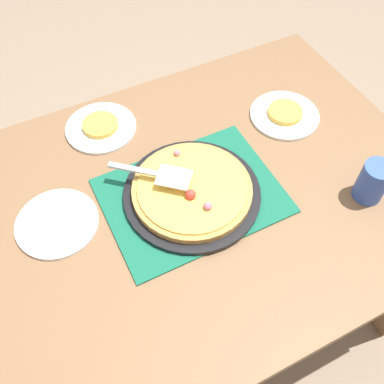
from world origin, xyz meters
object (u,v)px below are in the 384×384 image
at_px(plate_near_left, 101,128).
at_px(plate_far_right, 284,115).
at_px(plate_side, 57,223).
at_px(pizza, 192,189).
at_px(cup_far, 373,182).
at_px(pizza_pan, 192,193).
at_px(served_slice_left, 100,125).
at_px(served_slice_right, 285,112).
at_px(pizza_server, 157,174).

xyz_separation_m(plate_near_left, plate_far_right, (-0.54, 0.21, 0.00)).
height_order(plate_near_left, plate_side, same).
distance_m(pizza, cup_far, 0.49).
bearing_deg(pizza, pizza_pan, 145.77).
height_order(pizza, plate_far_right, pizza).
distance_m(pizza_pan, served_slice_left, 0.39).
relative_size(pizza_pan, plate_near_left, 1.73).
bearing_deg(plate_side, plate_far_right, -174.91).
relative_size(served_slice_left, served_slice_right, 1.00).
xyz_separation_m(plate_far_right, cup_far, (-0.03, 0.36, 0.06)).
xyz_separation_m(plate_near_left, cup_far, (-0.57, 0.57, 0.06)).
height_order(pizza_pan, served_slice_right, served_slice_right).
height_order(pizza_pan, cup_far, cup_far).
distance_m(plate_far_right, pizza_server, 0.49).
relative_size(plate_far_right, cup_far, 1.83).
distance_m(plate_near_left, cup_far, 0.81).
distance_m(plate_side, pizza_server, 0.29).
xyz_separation_m(pizza_pan, served_slice_left, (0.14, -0.36, 0.01)).
height_order(pizza_pan, pizza_server, pizza_server).
bearing_deg(pizza_server, served_slice_left, -77.85).
bearing_deg(cup_far, served_slice_right, -85.35).
relative_size(plate_side, pizza_server, 1.09).
height_order(served_slice_left, cup_far, cup_far).
distance_m(cup_far, pizza_server, 0.58).
height_order(plate_side, served_slice_right, served_slice_right).
bearing_deg(pizza_pan, pizza, -34.23).
bearing_deg(plate_near_left, pizza_server, 102.15).
bearing_deg(pizza_pan, served_slice_left, -69.04).
distance_m(pizza_pan, pizza_server, 0.11).
bearing_deg(served_slice_right, cup_far, 94.65).
bearing_deg(served_slice_right, pizza_pan, 20.05).
height_order(plate_side, pizza_server, pizza_server).
distance_m(served_slice_left, pizza_server, 0.31).
xyz_separation_m(pizza, plate_near_left, (0.14, -0.36, -0.03)).
bearing_deg(plate_near_left, served_slice_right, 158.75).
bearing_deg(pizza_pan, plate_side, -12.46).
distance_m(pizza_pan, pizza, 0.02).
bearing_deg(served_slice_left, pizza_pan, 110.96).
distance_m(served_slice_left, cup_far, 0.81).
bearing_deg(served_slice_right, plate_near_left, -21.25).
bearing_deg(plate_side, pizza, 167.60).
bearing_deg(plate_near_left, plate_side, 51.40).
bearing_deg(plate_side, pizza_server, 176.81).
relative_size(plate_side, cup_far, 1.83).
height_order(pizza, plate_near_left, pizza).
bearing_deg(cup_far, pizza_server, -28.60).
relative_size(plate_far_right, plate_side, 1.00).
relative_size(pizza_pan, pizza_server, 1.88).
xyz_separation_m(pizza, plate_far_right, (-0.41, -0.15, -0.03)).
bearing_deg(pizza_pan, pizza_server, -40.76).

